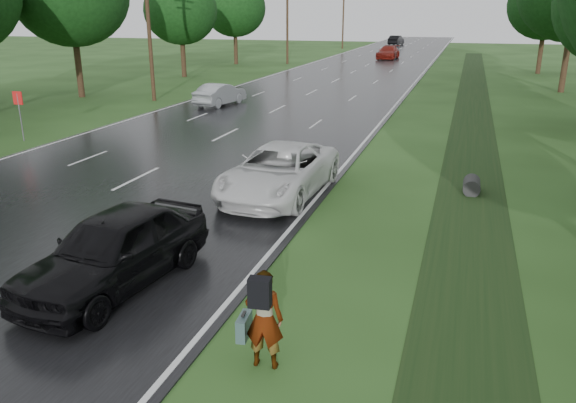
{
  "coord_description": "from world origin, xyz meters",
  "views": [
    {
      "loc": [
        11.04,
        -8.84,
        5.72
      ],
      "look_at": [
        7.11,
        3.62,
        1.3
      ],
      "focal_mm": 35.0,
      "sensor_mm": 36.0,
      "label": 1
    }
  ],
  "objects_px": {
    "pedestrian": "(263,318)",
    "white_pickup": "(279,171)",
    "silver_sedan": "(220,94)",
    "road_sign": "(19,106)",
    "dark_sedan": "(115,249)"
  },
  "relations": [
    {
      "from": "white_pickup",
      "to": "road_sign",
      "type": "bearing_deg",
      "value": 166.25
    },
    {
      "from": "white_pickup",
      "to": "silver_sedan",
      "type": "bearing_deg",
      "value": 122.95
    },
    {
      "from": "pedestrian",
      "to": "white_pickup",
      "type": "height_order",
      "value": "pedestrian"
    },
    {
      "from": "silver_sedan",
      "to": "pedestrian",
      "type": "bearing_deg",
      "value": 124.59
    },
    {
      "from": "pedestrian",
      "to": "silver_sedan",
      "type": "bearing_deg",
      "value": -70.45
    },
    {
      "from": "white_pickup",
      "to": "dark_sedan",
      "type": "relative_size",
      "value": 1.17
    },
    {
      "from": "dark_sedan",
      "to": "road_sign",
      "type": "bearing_deg",
      "value": 145.35
    },
    {
      "from": "road_sign",
      "to": "dark_sedan",
      "type": "height_order",
      "value": "road_sign"
    },
    {
      "from": "white_pickup",
      "to": "silver_sedan",
      "type": "relative_size",
      "value": 1.38
    },
    {
      "from": "road_sign",
      "to": "pedestrian",
      "type": "height_order",
      "value": "road_sign"
    },
    {
      "from": "pedestrian",
      "to": "dark_sedan",
      "type": "relative_size",
      "value": 0.36
    },
    {
      "from": "pedestrian",
      "to": "white_pickup",
      "type": "xyz_separation_m",
      "value": [
        -2.68,
        8.91,
        -0.08
      ]
    },
    {
      "from": "white_pickup",
      "to": "pedestrian",
      "type": "bearing_deg",
      "value": -70.1
    },
    {
      "from": "pedestrian",
      "to": "silver_sedan",
      "type": "distance_m",
      "value": 28.31
    },
    {
      "from": "dark_sedan",
      "to": "silver_sedan",
      "type": "height_order",
      "value": "dark_sedan"
    }
  ]
}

